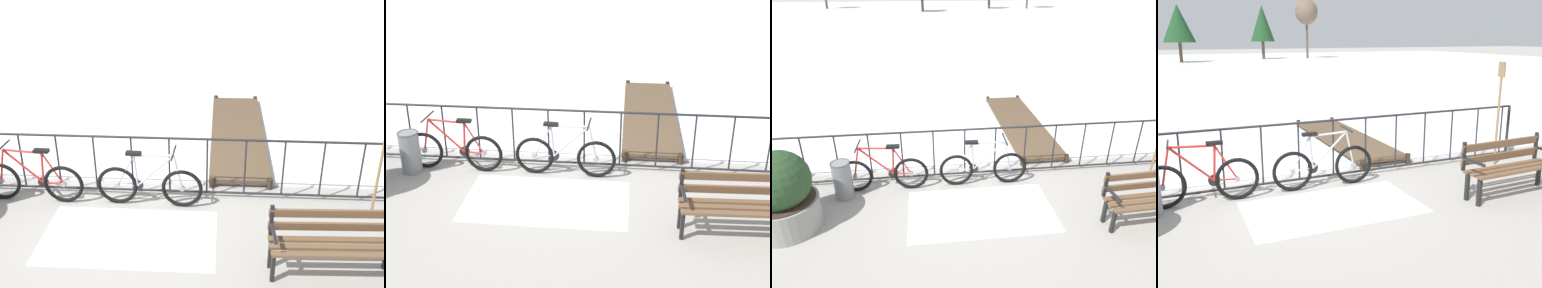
% 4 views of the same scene
% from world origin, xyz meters
% --- Properties ---
extents(ground_plane, '(160.00, 160.00, 0.00)m').
position_xyz_m(ground_plane, '(0.00, 0.00, 0.00)').
color(ground_plane, '#9E9991').
extents(snow_patch, '(2.54, 1.44, 0.01)m').
position_xyz_m(snow_patch, '(0.14, -1.20, 0.00)').
color(snow_patch, white).
rests_on(snow_patch, ground).
extents(railing_fence, '(9.06, 0.06, 1.07)m').
position_xyz_m(railing_fence, '(0.00, 0.00, 0.56)').
color(railing_fence, '#232328').
rests_on(railing_fence, ground).
extents(bicycle_near_railing, '(1.71, 0.52, 0.97)m').
position_xyz_m(bicycle_near_railing, '(0.32, -0.32, 0.37)').
color(bicycle_near_railing, black).
rests_on(bicycle_near_railing, ground).
extents(bicycle_second, '(1.71, 0.52, 0.97)m').
position_xyz_m(bicycle_second, '(-1.59, -0.30, 0.37)').
color(bicycle_second, black).
rests_on(bicycle_second, ground).
extents(park_bench, '(1.62, 0.55, 0.89)m').
position_xyz_m(park_bench, '(2.89, -1.74, 0.51)').
color(park_bench, brown).
rests_on(park_bench, ground).
extents(trash_bin, '(0.35, 0.35, 0.73)m').
position_xyz_m(trash_bin, '(-2.31, -0.46, 0.37)').
color(trash_bin, gray).
rests_on(trash_bin, ground).
extents(wooden_dock, '(1.10, 4.29, 0.20)m').
position_xyz_m(wooden_dock, '(1.81, 2.39, 0.12)').
color(wooden_dock, brown).
rests_on(wooden_dock, ground).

